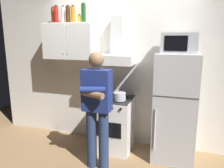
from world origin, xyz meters
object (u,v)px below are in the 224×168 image
(stove_oven, at_px, (114,123))
(bottle_spice_jar, at_px, (79,19))
(bottle_rum_dark, at_px, (68,15))
(bottle_vodka_clear, at_px, (63,15))
(microwave, at_px, (179,43))
(upper_cabinet, at_px, (71,41))
(person_standing, at_px, (97,107))
(refrigerator, at_px, (175,108))
(bottle_wine_green, at_px, (84,13))
(bottle_liquor_amber, at_px, (73,15))
(bottle_soda_red, at_px, (56,15))
(bottle_beer_brown, at_px, (53,16))
(cooking_pot, at_px, (120,96))
(range_hood, at_px, (116,51))

(stove_oven, bearing_deg, bottle_spice_jar, 166.97)
(bottle_rum_dark, xyz_separation_m, bottle_vodka_clear, (-0.11, 0.04, 0.00))
(microwave, height_order, bottle_spice_jar, bottle_spice_jar)
(bottle_rum_dark, relative_size, bottle_vodka_clear, 0.99)
(bottle_spice_jar, bearing_deg, bottle_rum_dark, -173.54)
(bottle_spice_jar, bearing_deg, upper_cabinet, -172.50)
(person_standing, bearing_deg, refrigerator, 31.23)
(bottle_wine_green, relative_size, bottle_vodka_clear, 1.08)
(upper_cabinet, bearing_deg, bottle_liquor_amber, 1.56)
(refrigerator, xyz_separation_m, bottle_soda_red, (-1.98, 0.11, 1.39))
(bottle_soda_red, bearing_deg, upper_cabinet, 4.38)
(upper_cabinet, height_order, microwave, upper_cabinet)
(stove_oven, bearing_deg, bottle_vodka_clear, 169.85)
(bottle_liquor_amber, relative_size, bottle_spice_jar, 2.07)
(microwave, height_order, bottle_beer_brown, bottle_beer_brown)
(microwave, xyz_separation_m, bottle_rum_dark, (-1.78, 0.11, 0.44))
(refrigerator, distance_m, bottle_spice_jar, 2.06)
(bottle_liquor_amber, bearing_deg, bottle_vodka_clear, 168.62)
(cooking_pot, bearing_deg, bottle_wine_green, 160.30)
(refrigerator, bearing_deg, range_hood, 172.45)
(person_standing, distance_m, cooking_pot, 0.52)
(upper_cabinet, relative_size, bottle_rum_dark, 3.22)
(upper_cabinet, relative_size, microwave, 1.88)
(microwave, bearing_deg, person_standing, -148.00)
(person_standing, distance_m, bottle_spice_jar, 1.54)
(microwave, xyz_separation_m, bottle_liquor_amber, (-1.68, 0.11, 0.44))
(upper_cabinet, height_order, bottle_liquor_amber, bottle_liquor_amber)
(stove_oven, relative_size, bottle_liquor_amber, 3.17)
(bottle_spice_jar, bearing_deg, range_hood, -1.84)
(microwave, relative_size, bottle_spice_jar, 3.60)
(upper_cabinet, xyz_separation_m, microwave, (1.75, -0.11, -0.01))
(stove_oven, distance_m, person_standing, 0.77)
(bottle_soda_red, distance_m, bottle_rum_dark, 0.21)
(range_hood, height_order, bottle_wine_green, bottle_wine_green)
(stove_oven, xyz_separation_m, bottle_spice_jar, (-0.64, 0.15, 1.68))
(upper_cabinet, height_order, stove_oven, upper_cabinet)
(bottle_wine_green, relative_size, bottle_rum_dark, 1.09)
(range_hood, height_order, microwave, range_hood)
(refrigerator, height_order, bottle_rum_dark, bottle_rum_dark)
(person_standing, bearing_deg, bottle_beer_brown, 144.50)
(upper_cabinet, distance_m, bottle_liquor_amber, 0.44)
(bottle_liquor_amber, xyz_separation_m, bottle_vodka_clear, (-0.20, 0.04, 0.00))
(range_hood, height_order, bottle_soda_red, bottle_soda_red)
(range_hood, relative_size, person_standing, 0.46)
(bottle_wine_green, height_order, bottle_soda_red, bottle_wine_green)
(stove_oven, relative_size, bottle_rum_dark, 3.13)
(cooking_pot, relative_size, bottle_wine_green, 0.95)
(bottle_liquor_amber, relative_size, bottle_soda_red, 0.96)
(refrigerator, relative_size, bottle_liquor_amber, 5.80)
(refrigerator, height_order, cooking_pot, refrigerator)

